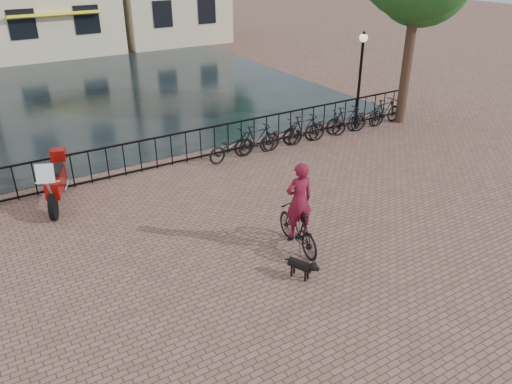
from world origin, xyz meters
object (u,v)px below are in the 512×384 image
lamp_post (361,65)px  motorcycle (55,177)px  cyclist (298,212)px  dog (300,267)px

lamp_post → motorcycle: size_ratio=1.53×
lamp_post → cyclist: lamp_post is taller
lamp_post → cyclist: size_ratio=1.40×
dog → motorcycle: motorcycle is taller
dog → motorcycle: bearing=96.6°
cyclist → dog: 1.32m
motorcycle → lamp_post: bearing=22.2°
lamp_post → cyclist: bearing=-140.4°
lamp_post → dog: lamp_post is taller
cyclist → lamp_post: bearing=-133.5°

